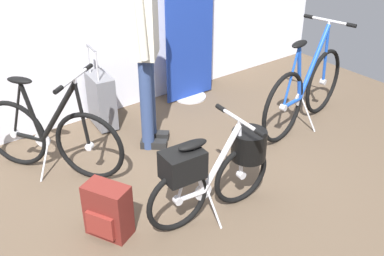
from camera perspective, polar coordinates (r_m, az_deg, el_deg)
ground_plane at (r=3.63m, az=3.47°, el=-9.07°), size 6.07×6.07×0.00m
floor_banner_stand at (r=4.96m, az=-0.28°, el=11.25°), size 0.60×0.36×1.60m
folding_bike_foreground at (r=3.30m, az=3.03°, el=-4.79°), size 1.05×0.53×0.75m
display_bike_left at (r=3.96m, az=-17.01°, el=-0.87°), size 0.80×1.08×0.91m
display_bike_right at (r=4.62m, az=13.68°, el=4.55°), size 1.43×0.53×1.01m
visitor_near_wall at (r=3.94m, az=-5.83°, el=11.17°), size 0.39×0.42×1.78m
rolling_suitcase at (r=4.60m, az=-11.05°, el=3.38°), size 0.22×0.38×0.83m
backpack_on_floor at (r=3.29m, az=-10.32°, el=-9.99°), size 0.30×0.35×0.40m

